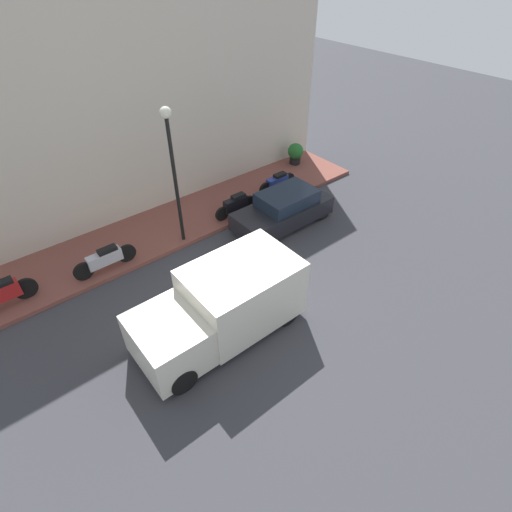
# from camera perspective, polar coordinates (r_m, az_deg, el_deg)

# --- Properties ---
(ground_plane) EXTENTS (60.00, 60.00, 0.00)m
(ground_plane) POSITION_cam_1_polar(r_m,az_deg,el_deg) (11.78, -1.26, -8.34)
(ground_plane) COLOR #38383D
(sidewalk) EXTENTS (2.84, 18.05, 0.14)m
(sidewalk) POSITION_cam_1_polar(r_m,az_deg,el_deg) (15.27, -13.71, 3.58)
(sidewalk) COLOR brown
(sidewalk) RESTS_ON ground_plane
(building_facade) EXTENTS (0.30, 18.05, 7.40)m
(building_facade) POSITION_cam_1_polar(r_m,az_deg,el_deg) (14.92, -18.88, 17.70)
(building_facade) COLOR beige
(building_facade) RESTS_ON ground_plane
(parked_car) EXTENTS (1.60, 3.85, 1.33)m
(parked_car) POSITION_cam_1_polar(r_m,az_deg,el_deg) (15.00, 3.97, 6.63)
(parked_car) COLOR black
(parked_car) RESTS_ON ground_plane
(delivery_van) EXTENTS (2.05, 4.59, 1.97)m
(delivery_van) POSITION_cam_1_polar(r_m,az_deg,el_deg) (10.66, -5.03, -7.14)
(delivery_van) COLOR silver
(delivery_van) RESTS_ON ground_plane
(motorcycle_black) EXTENTS (0.30, 1.86, 0.82)m
(motorcycle_black) POSITION_cam_1_polar(r_m,az_deg,el_deg) (15.40, -2.88, 7.38)
(motorcycle_black) COLOR black
(motorcycle_black) RESTS_ON sidewalk
(motorcycle_red) EXTENTS (0.30, 1.86, 0.90)m
(motorcycle_red) POSITION_cam_1_polar(r_m,az_deg,el_deg) (13.59, -32.51, -4.58)
(motorcycle_red) COLOR #B21E1E
(motorcycle_red) RESTS_ON sidewalk
(scooter_silver) EXTENTS (0.30, 2.06, 0.80)m
(scooter_silver) POSITION_cam_1_polar(r_m,az_deg,el_deg) (13.60, -20.75, -0.38)
(scooter_silver) COLOR #B7B7BF
(scooter_silver) RESTS_ON sidewalk
(motorcycle_blue) EXTENTS (0.30, 1.89, 0.72)m
(motorcycle_blue) POSITION_cam_1_polar(r_m,az_deg,el_deg) (17.04, 3.09, 10.58)
(motorcycle_blue) COLOR navy
(motorcycle_blue) RESTS_ON sidewalk
(streetlamp) EXTENTS (0.35, 0.35, 4.69)m
(streetlamp) POSITION_cam_1_polar(r_m,az_deg,el_deg) (12.93, -11.91, 13.64)
(streetlamp) COLOR black
(streetlamp) RESTS_ON sidewalk
(potted_plant) EXTENTS (0.72, 0.72, 0.98)m
(potted_plant) POSITION_cam_1_polar(r_m,az_deg,el_deg) (19.28, 5.65, 14.47)
(potted_plant) COLOR black
(potted_plant) RESTS_ON sidewalk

